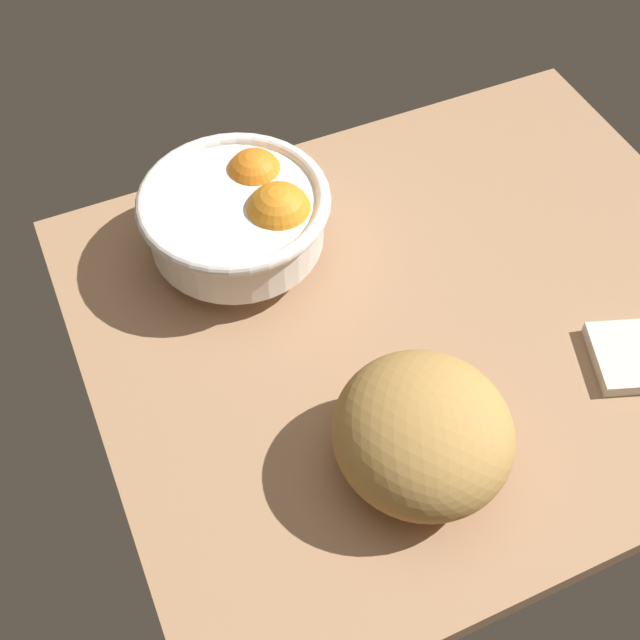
# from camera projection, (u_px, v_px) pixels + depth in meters

# --- Properties ---
(ground_plane) EXTENTS (0.72, 0.61, 0.03)m
(ground_plane) POSITION_uv_depth(u_px,v_px,m) (427.00, 320.00, 0.89)
(ground_plane) COLOR #A57A57
(fruit_bowl) EXTENTS (0.21, 0.21, 0.11)m
(fruit_bowl) POSITION_uv_depth(u_px,v_px,m) (242.00, 214.00, 0.87)
(fruit_bowl) COLOR white
(fruit_bowl) RESTS_ON ground
(bread_loaf) EXTENTS (0.20, 0.20, 0.11)m
(bread_loaf) POSITION_uv_depth(u_px,v_px,m) (423.00, 433.00, 0.72)
(bread_loaf) COLOR #B78846
(bread_loaf) RESTS_ON ground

